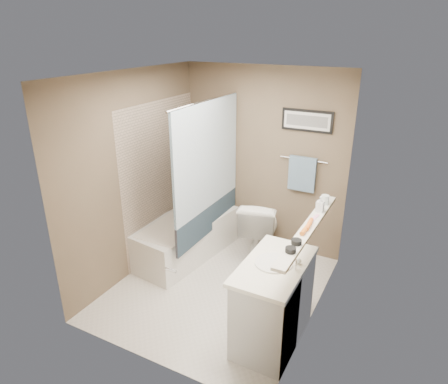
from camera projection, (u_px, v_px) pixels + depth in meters
The scene contains 34 objects.
ground at pixel (218, 288), 4.64m from camera, with size 2.50×2.50×0.00m, color silver.
ceiling at pixel (217, 76), 3.74m from camera, with size 2.20×2.50×0.04m, color silver.
wall_back at pixel (262, 161), 5.19m from camera, with size 2.20×0.04×2.40m, color brown.
wall_front at pixel (144, 244), 3.18m from camera, with size 2.20×0.04×2.40m, color brown.
wall_left at pixel (136, 176), 4.65m from camera, with size 0.04×2.50×2.40m, color brown.
wall_right at pixel (319, 213), 3.72m from camera, with size 0.04×2.50×2.40m, color brown.
tile_surround at pixel (162, 179), 5.14m from camera, with size 0.02×1.55×2.00m, color tan.
curtain_rod at pixel (207, 101), 4.45m from camera, with size 0.02×0.02×1.55m, color silver.
curtain_upper at pixel (208, 156), 4.69m from camera, with size 0.03×1.45×1.28m, color silver.
curtain_lower at pixel (209, 219), 5.00m from camera, with size 0.03×1.45×0.36m, color #273A49.
mirror at pixel (320, 175), 3.43m from camera, with size 0.02×1.60×1.00m, color silver.
shelf at pixel (309, 228), 3.65m from camera, with size 0.12×1.60×0.03m, color silver.
towel_bar at pixel (304, 160), 4.91m from camera, with size 0.02×0.02×0.60m, color silver.
towel at pixel (302, 174), 4.96m from camera, with size 0.34×0.05×0.44m, color #91B7D3.
art_frame at pixel (307, 121), 4.74m from camera, with size 0.62×0.03×0.26m, color black.
art_mat at pixel (307, 121), 4.73m from camera, with size 0.56×0.00×0.20m, color white.
art_image at pixel (307, 121), 4.73m from camera, with size 0.50×0.00×0.13m, color #595959.
door at pixel (203, 285), 3.01m from camera, with size 0.80×0.02×2.00m, color silver.
door_handle at pixel (171, 270), 3.19m from camera, with size 0.02×0.02×0.10m, color silver.
bathtub at pixel (185, 237), 5.25m from camera, with size 0.70×1.50×0.50m, color white.
tub_rim at pixel (184, 220), 5.16m from camera, with size 0.56×1.36×0.02m, color silver.
toilet at pixel (260, 228), 5.15m from camera, with size 0.46×0.80×0.82m, color white.
vanity at pixel (273, 304), 3.73m from camera, with size 0.50×0.90×0.80m, color silver.
countertop at pixel (274, 266), 3.58m from camera, with size 0.54×0.96×0.04m, color white.
sink_basin at pixel (274, 263), 3.57m from camera, with size 0.34×0.34×0.01m, color white.
faucet_spout at pixel (295, 264), 3.47m from camera, with size 0.02×0.02×0.10m, color white.
faucet_knob at pixel (299, 261), 3.56m from camera, with size 0.05×0.05×0.05m, color silver.
candle_bowl_near at pixel (291, 250), 3.22m from camera, with size 0.09×0.09×0.04m, color black.
candle_bowl_far at pixel (296, 242), 3.34m from camera, with size 0.09×0.09×0.04m, color black.
hair_brush_front at pixel (306, 229), 3.56m from camera, with size 0.04×0.04×0.22m, color orange.
hair_brush_back at pixel (309, 224), 3.64m from camera, with size 0.04×0.04×0.22m, color orange.
pink_comb at pixel (315, 218), 3.81m from camera, with size 0.03×0.16×0.01m, color pink.
glass_jar at pixel (325, 200), 4.09m from camera, with size 0.08×0.08×0.10m, color silver.
soap_bottle at pixel (320, 204), 3.92m from camera, with size 0.07×0.07×0.16m, color #999999.
Camera 1 is at (1.86, -3.40, 2.78)m, focal length 32.00 mm.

